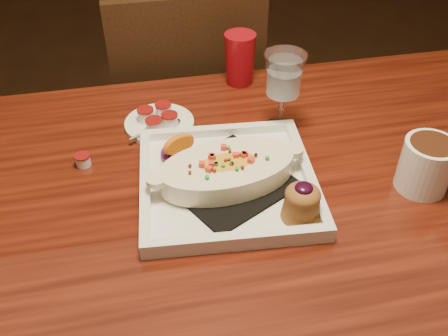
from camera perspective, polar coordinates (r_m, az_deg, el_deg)
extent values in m
cube|color=maroon|center=(0.92, 0.95, -4.34)|extent=(1.50, 0.90, 0.04)
cylinder|color=black|center=(1.65, 21.12, -1.27)|extent=(0.07, 0.07, 0.71)
cube|color=black|center=(1.63, -4.54, 5.45)|extent=(0.42, 0.42, 0.04)
cylinder|color=black|center=(1.92, 0.09, 3.33)|extent=(0.04, 0.04, 0.45)
cylinder|color=black|center=(1.90, -10.02, 2.02)|extent=(0.04, 0.04, 0.45)
cylinder|color=black|center=(1.67, 2.50, -3.49)|extent=(0.04, 0.04, 0.45)
cylinder|color=black|center=(1.64, -9.17, -5.13)|extent=(0.04, 0.04, 0.45)
cube|color=black|center=(1.34, -3.89, 9.78)|extent=(0.40, 0.03, 0.46)
cube|color=white|center=(0.92, 0.38, -1.83)|extent=(0.34, 0.34, 0.01)
cube|color=black|center=(0.92, 0.38, -1.42)|extent=(0.27, 0.27, 0.01)
ellipsoid|color=#FFAE30|center=(0.90, 0.39, -0.19)|extent=(0.23, 0.14, 0.04)
ellipsoid|color=#5B1559|center=(0.97, -5.37, 1.78)|extent=(0.07, 0.07, 0.02)
cone|color=brown|center=(0.85, 8.84, -4.28)|extent=(0.07, 0.07, 0.05)
ellipsoid|color=brown|center=(0.83, 9.01, -3.04)|extent=(0.06, 0.06, 0.03)
ellipsoid|color=black|center=(0.82, 9.12, -2.27)|extent=(0.03, 0.03, 0.01)
cylinder|color=white|center=(0.97, 22.07, 0.27)|extent=(0.09, 0.09, 0.10)
cylinder|color=#371B0F|center=(0.94, 22.67, 2.16)|extent=(0.08, 0.08, 0.02)
cylinder|color=silver|center=(1.07, 6.37, 4.58)|extent=(0.07, 0.07, 0.01)
cylinder|color=silver|center=(1.05, 6.53, 6.41)|extent=(0.01, 0.01, 0.08)
cone|color=silver|center=(1.01, 6.89, 10.46)|extent=(0.08, 0.08, 0.09)
cylinder|color=white|center=(1.09, -7.39, 5.05)|extent=(0.15, 0.15, 0.01)
cylinder|color=white|center=(1.09, -8.93, 5.97)|extent=(0.03, 0.03, 0.03)
cylinder|color=maroon|center=(1.08, -9.00, 6.58)|extent=(0.04, 0.04, 0.00)
cylinder|color=white|center=(1.10, -6.93, 6.60)|extent=(0.03, 0.03, 0.03)
cylinder|color=maroon|center=(1.09, -6.99, 7.21)|extent=(0.04, 0.04, 0.00)
cylinder|color=white|center=(1.06, -6.21, 5.43)|extent=(0.03, 0.03, 0.03)
cylinder|color=maroon|center=(1.05, -6.27, 6.05)|extent=(0.04, 0.04, 0.00)
cylinder|color=white|center=(1.05, -7.97, 4.80)|extent=(0.03, 0.03, 0.03)
cylinder|color=maroon|center=(1.04, -8.04, 5.43)|extent=(0.04, 0.04, 0.00)
cylinder|color=white|center=(1.01, -15.81, 0.83)|extent=(0.03, 0.03, 0.02)
cylinder|color=maroon|center=(1.00, -15.93, 1.36)|extent=(0.03, 0.03, 0.00)
cone|color=#A10B16|center=(1.21, 1.81, 12.35)|extent=(0.07, 0.07, 0.12)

